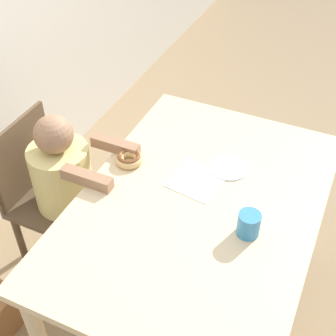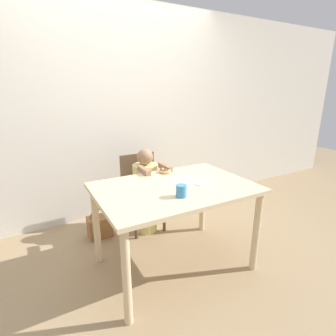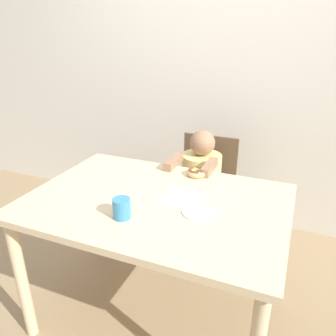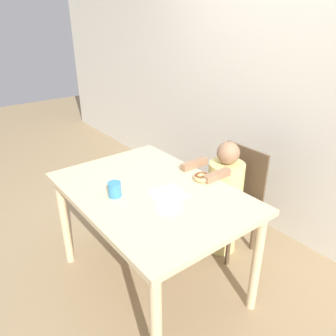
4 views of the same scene
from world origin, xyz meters
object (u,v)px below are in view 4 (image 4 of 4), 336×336
object	(u,v)px
chair	(233,197)
cup	(115,189)
child_figure	(224,200)
donut	(202,177)
handbag	(193,205)

from	to	relation	value
chair	cup	xyz separation A→B (m)	(-0.10, -0.99, 0.36)
chair	child_figure	size ratio (longest dim) A/B	0.90
child_figure	cup	distance (m)	0.96
chair	child_figure	bearing A→B (deg)	-90.00
donut	cup	size ratio (longest dim) A/B	1.23
child_figure	donut	size ratio (longest dim) A/B	8.18
cup	handbag	bearing A→B (deg)	111.21
handbag	donut	bearing A→B (deg)	-38.44
donut	child_figure	bearing A→B (deg)	101.79
chair	child_figure	xyz separation A→B (m)	(0.00, -0.11, 0.01)
handbag	cup	xyz separation A→B (m)	(0.40, -1.02, 0.69)
chair	donut	world-z (taller)	chair
child_figure	cup	xyz separation A→B (m)	(-0.10, -0.89, 0.35)
chair	cup	world-z (taller)	cup
child_figure	handbag	size ratio (longest dim) A/B	2.87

